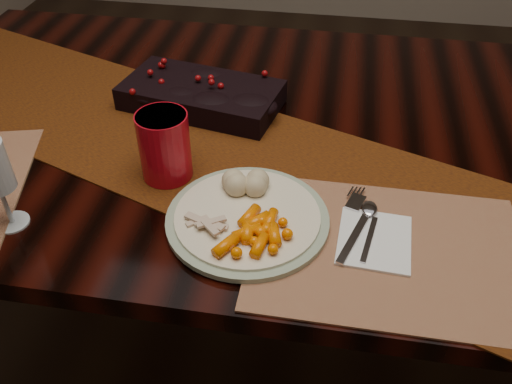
% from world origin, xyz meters
% --- Properties ---
extents(floor, '(5.00, 5.00, 0.00)m').
position_xyz_m(floor, '(0.00, 0.00, 0.00)').
color(floor, black).
rests_on(floor, ground).
extents(dining_table, '(1.80, 1.00, 0.75)m').
position_xyz_m(dining_table, '(0.00, 0.00, 0.38)').
color(dining_table, black).
rests_on(dining_table, floor).
extents(table_runner, '(1.88, 1.02, 0.00)m').
position_xyz_m(table_runner, '(-0.05, -0.15, 0.75)').
color(table_runner, '#42270F').
rests_on(table_runner, dining_table).
extents(centerpiece, '(0.37, 0.24, 0.07)m').
position_xyz_m(centerpiece, '(-0.19, 0.05, 0.79)').
color(centerpiece, black).
rests_on(centerpiece, table_runner).
extents(placemat_main, '(0.43, 0.32, 0.00)m').
position_xyz_m(placemat_main, '(0.21, -0.33, 0.75)').
color(placemat_main, '#815E46').
rests_on(placemat_main, dining_table).
extents(dinner_plate, '(0.35, 0.35, 0.02)m').
position_xyz_m(dinner_plate, '(-0.02, -0.31, 0.76)').
color(dinner_plate, beige).
rests_on(dinner_plate, placemat_main).
extents(baby_carrots, '(0.12, 0.11, 0.02)m').
position_xyz_m(baby_carrots, '(0.01, -0.36, 0.78)').
color(baby_carrots, '#EF6700').
rests_on(baby_carrots, dinner_plate).
extents(mashed_potatoes, '(0.10, 0.09, 0.05)m').
position_xyz_m(mashed_potatoes, '(-0.04, -0.25, 0.79)').
color(mashed_potatoes, '#F3E386').
rests_on(mashed_potatoes, dinner_plate).
extents(turkey_shreds, '(0.08, 0.08, 0.02)m').
position_xyz_m(turkey_shreds, '(-0.09, -0.35, 0.78)').
color(turkey_shreds, tan).
rests_on(turkey_shreds, dinner_plate).
extents(napkin, '(0.12, 0.14, 0.00)m').
position_xyz_m(napkin, '(0.19, -0.32, 0.76)').
color(napkin, white).
rests_on(napkin, placemat_main).
extents(fork, '(0.08, 0.17, 0.00)m').
position_xyz_m(fork, '(0.16, -0.30, 0.76)').
color(fork, silver).
rests_on(fork, napkin).
extents(spoon, '(0.05, 0.14, 0.00)m').
position_xyz_m(spoon, '(0.18, -0.30, 0.76)').
color(spoon, silver).
rests_on(spoon, napkin).
extents(red_cup, '(0.10, 0.10, 0.13)m').
position_xyz_m(red_cup, '(-0.19, -0.20, 0.82)').
color(red_cup, '#AB0B18').
rests_on(red_cup, placemat_main).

